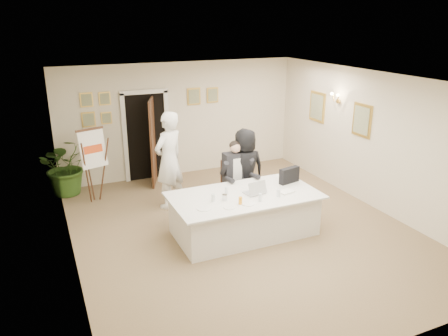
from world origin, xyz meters
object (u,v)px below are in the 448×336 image
object	(u,v)px
flip_chart	(93,169)
laptop_bag	(289,175)
standing_woman	(245,169)
paper_stack	(286,192)
standing_man	(169,160)
potted_palm	(67,165)
steel_jug	(225,198)
laptop	(254,186)
seated_man	(236,176)
oj_glass	(240,201)
conference_table	(244,214)

from	to	relation	value
flip_chart	laptop_bag	bearing A→B (deg)	-35.89
flip_chart	standing_woman	xyz separation A→B (m)	(2.82, -1.57, 0.10)
paper_stack	standing_man	bearing A→B (deg)	129.49
potted_palm	flip_chart	bearing A→B (deg)	-57.04
steel_jug	paper_stack	bearing A→B (deg)	-5.21
laptop	laptop_bag	xyz separation A→B (m)	(0.86, 0.19, 0.01)
standing_man	laptop_bag	world-z (taller)	standing_man
seated_man	potted_palm	distance (m)	3.87
seated_man	laptop_bag	xyz separation A→B (m)	(0.75, -0.81, 0.18)
standing_man	potted_palm	world-z (taller)	standing_man
laptop_bag	oj_glass	world-z (taller)	laptop_bag
oj_glass	steel_jug	size ratio (longest dim) A/B	1.18
seated_man	laptop_bag	size ratio (longest dim) A/B	3.47
standing_woman	potted_palm	size ratio (longest dim) A/B	1.27
potted_palm	paper_stack	world-z (taller)	potted_palm
flip_chart	oj_glass	xyz separation A→B (m)	(2.04, -2.97, 0.09)
standing_woman	steel_jug	distance (m)	1.50
flip_chart	potted_palm	xyz separation A→B (m)	(-0.48, 0.73, -0.08)
standing_woman	laptop	bearing A→B (deg)	75.82
conference_table	laptop	world-z (taller)	laptop
seated_man	steel_jug	xyz separation A→B (m)	(-0.74, -1.10, 0.08)
seated_man	oj_glass	world-z (taller)	seated_man
flip_chart	standing_man	xyz separation A→B (m)	(1.42, -0.87, 0.27)
seated_man	oj_glass	bearing A→B (deg)	-101.88
laptop	laptop_bag	world-z (taller)	laptop_bag
paper_stack	standing_woman	bearing A→B (deg)	99.72
standing_man	paper_stack	xyz separation A→B (m)	(1.62, -1.96, -0.23)
steel_jug	oj_glass	bearing A→B (deg)	-53.72
potted_palm	standing_man	bearing A→B (deg)	-40.10
laptop_bag	steel_jug	xyz separation A→B (m)	(-1.49, -0.30, -0.10)
laptop	standing_woman	bearing A→B (deg)	63.44
conference_table	steel_jug	xyz separation A→B (m)	(-0.44, -0.10, 0.44)
steel_jug	standing_man	bearing A→B (deg)	103.20
conference_table	flip_chart	world-z (taller)	flip_chart
laptop	oj_glass	bearing A→B (deg)	-150.46
standing_man	paper_stack	distance (m)	2.55
seated_man	paper_stack	bearing A→B (deg)	-59.46
standing_man	paper_stack	bearing A→B (deg)	99.08
standing_man	laptop	xyz separation A→B (m)	(1.07, -1.75, -0.10)
flip_chart	laptop_bag	size ratio (longest dim) A/B	3.72
seated_man	flip_chart	bearing A→B (deg)	158.42
paper_stack	oj_glass	world-z (taller)	oj_glass
laptop_bag	potted_palm	bearing A→B (deg)	127.61
standing_man	laptop	size ratio (longest dim) A/B	5.37
flip_chart	oj_glass	bearing A→B (deg)	-55.48
flip_chart	potted_palm	bearing A→B (deg)	122.96
standing_man	oj_glass	bearing A→B (deg)	75.97
potted_palm	oj_glass	bearing A→B (deg)	-55.78
flip_chart	steel_jug	world-z (taller)	flip_chart
laptop_bag	paper_stack	size ratio (longest dim) A/B	1.56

